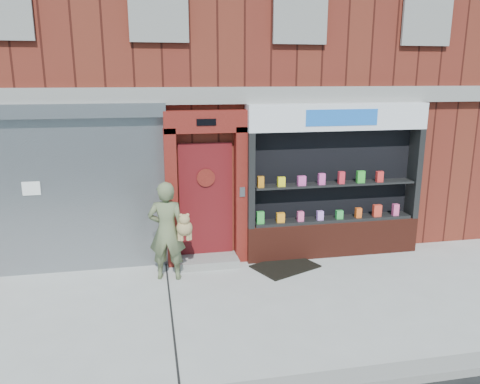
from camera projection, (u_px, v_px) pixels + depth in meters
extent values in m
plane|color=#9E9E99|center=(270.00, 303.00, 7.41)|extent=(80.00, 80.00, 0.00)
cube|color=#5E1E15|center=(213.00, 56.00, 12.15)|extent=(12.00, 8.00, 8.00)
cube|color=gray|center=(246.00, 95.00, 8.47)|extent=(12.00, 0.16, 0.30)
cube|color=black|center=(300.00, 0.00, 8.31)|extent=(0.90, 0.06, 1.40)
cube|color=gray|center=(301.00, 0.00, 8.27)|extent=(1.00, 0.06, 1.50)
cube|color=black|center=(427.00, 4.00, 8.78)|extent=(0.90, 0.06, 1.40)
cube|color=gray|center=(429.00, 4.00, 8.74)|extent=(1.00, 0.06, 1.50)
cube|color=gray|center=(81.00, 196.00, 8.35)|extent=(3.00, 0.10, 2.80)
cube|color=slate|center=(73.00, 111.00, 7.93)|extent=(3.10, 0.30, 0.24)
cube|color=white|center=(31.00, 188.00, 8.09)|extent=(0.30, 0.01, 0.24)
cube|color=#59140F|center=(172.00, 199.00, 8.60)|extent=(0.22, 0.28, 2.60)
cube|color=#59140F|center=(241.00, 195.00, 8.84)|extent=(0.22, 0.28, 2.60)
cube|color=#59140F|center=(205.00, 121.00, 8.38)|extent=(1.50, 0.28, 0.40)
cube|color=black|center=(206.00, 122.00, 8.24)|extent=(0.35, 0.01, 0.12)
cube|color=#5A1013|center=(206.00, 201.00, 8.85)|extent=(1.00, 0.06, 2.20)
cylinder|color=black|center=(206.00, 178.00, 8.70)|extent=(0.28, 0.02, 0.28)
cylinder|color=#59140F|center=(206.00, 178.00, 8.69)|extent=(0.34, 0.02, 0.34)
cube|color=gray|center=(209.00, 261.00, 8.87)|extent=(1.10, 0.55, 0.15)
cube|color=slate|center=(242.00, 192.00, 8.68)|extent=(0.10, 0.02, 0.18)
cube|color=#531D13|center=(332.00, 237.00, 9.37)|extent=(3.50, 0.40, 0.70)
cube|color=black|center=(250.00, 180.00, 8.74)|extent=(0.12, 0.40, 1.80)
cube|color=black|center=(414.00, 173.00, 9.38)|extent=(0.12, 0.40, 1.80)
cube|color=black|center=(331.00, 174.00, 9.24)|extent=(3.30, 0.03, 1.80)
cube|color=black|center=(333.00, 219.00, 9.27)|extent=(3.20, 0.36, 0.06)
cube|color=black|center=(334.00, 184.00, 9.10)|extent=(3.20, 0.36, 0.04)
cube|color=white|center=(338.00, 117.00, 8.78)|extent=(3.50, 0.40, 0.50)
cube|color=blue|center=(342.00, 118.00, 8.59)|extent=(1.40, 0.01, 0.30)
cube|color=green|center=(260.00, 218.00, 8.88)|extent=(0.14, 0.09, 0.23)
cube|color=orange|center=(280.00, 218.00, 8.96)|extent=(0.15, 0.09, 0.19)
cube|color=#F55190|center=(300.00, 216.00, 9.03)|extent=(0.12, 0.09, 0.19)
cube|color=#D489F8|center=(320.00, 215.00, 9.11)|extent=(0.12, 0.09, 0.18)
cube|color=green|center=(339.00, 215.00, 9.19)|extent=(0.13, 0.09, 0.17)
cube|color=#FA5C1A|center=(358.00, 213.00, 9.26)|extent=(0.12, 0.09, 0.19)
cube|color=red|center=(377.00, 211.00, 9.33)|extent=(0.17, 0.09, 0.24)
cube|color=#E74D8A|center=(395.00, 210.00, 9.41)|extent=(0.12, 0.09, 0.23)
cube|color=orange|center=(261.00, 182.00, 8.71)|extent=(0.11, 0.09, 0.21)
cube|color=yellow|center=(281.00, 182.00, 8.79)|extent=(0.14, 0.09, 0.18)
cube|color=#E34BA4|center=(302.00, 181.00, 8.86)|extent=(0.15, 0.09, 0.18)
cube|color=#DE4A9E|center=(322.00, 179.00, 8.93)|extent=(0.12, 0.09, 0.22)
cube|color=red|center=(341.00, 178.00, 9.01)|extent=(0.11, 0.09, 0.24)
cube|color=green|center=(361.00, 177.00, 9.08)|extent=(0.15, 0.09, 0.23)
cube|color=red|center=(380.00, 177.00, 9.16)|extent=(0.13, 0.09, 0.21)
imported|color=#5E6844|center=(167.00, 231.00, 8.11)|extent=(0.71, 0.54, 1.76)
sphere|color=#9A7E4D|center=(184.00, 228.00, 8.07)|extent=(0.28, 0.28, 0.28)
sphere|color=#9A7E4D|center=(184.00, 219.00, 7.98)|extent=(0.18, 0.18, 0.18)
sphere|color=#9A7E4D|center=(181.00, 215.00, 7.95)|extent=(0.06, 0.06, 0.06)
sphere|color=#9A7E4D|center=(188.00, 215.00, 7.97)|extent=(0.06, 0.06, 0.06)
cylinder|color=#9A7E4D|center=(179.00, 236.00, 8.08)|extent=(0.06, 0.06, 0.17)
cylinder|color=#9A7E4D|center=(190.00, 235.00, 8.12)|extent=(0.06, 0.06, 0.17)
cylinder|color=#9A7E4D|center=(182.00, 236.00, 8.07)|extent=(0.06, 0.06, 0.17)
cylinder|color=#9A7E4D|center=(188.00, 236.00, 8.09)|extent=(0.06, 0.06, 0.17)
cube|color=black|center=(285.00, 266.00, 8.79)|extent=(1.35, 1.17, 0.03)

